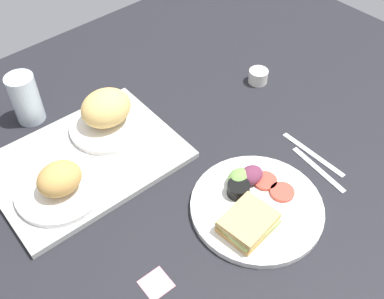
{
  "coord_description": "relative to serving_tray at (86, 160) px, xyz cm",
  "views": [
    {
      "loc": [
        -47.55,
        -52.68,
        83.41
      ],
      "look_at": [
        2.0,
        3.0,
        4.0
      ],
      "focal_mm": 42.09,
      "sensor_mm": 36.0,
      "label": 1
    }
  ],
  "objects": [
    {
      "name": "bread_plate_near",
      "position": [
        -9.77,
        -5.39,
        3.67
      ],
      "size": [
        20.31,
        20.31,
        8.35
      ],
      "color": "white",
      "rests_on": "serving_tray"
    },
    {
      "name": "knife",
      "position": [
        43.85,
        -35.69,
        -0.55
      ],
      "size": [
        1.84,
        19.03,
        0.5
      ],
      "primitive_type": "cube",
      "rotation": [
        0.0,
        0.0,
        1.55
      ],
      "color": "#B7B7BC",
      "rests_on": "ground_plane"
    },
    {
      "name": "bread_plate_far",
      "position": [
        10.68,
        5.68,
        5.2
      ],
      "size": [
        19.67,
        19.67,
        10.38
      ],
      "color": "white",
      "rests_on": "serving_tray"
    },
    {
      "name": "sticky_note",
      "position": [
        -7.39,
        -36.78,
        -0.74
      ],
      "size": [
        5.87,
        5.87,
        0.12
      ],
      "primitive_type": "cube",
      "rotation": [
        0.0,
        0.0,
        -0.05
      ],
      "color": "pink",
      "rests_on": "ground_plane"
    },
    {
      "name": "plate_with_salad",
      "position": [
        20.2,
        -37.28,
        0.85
      ],
      "size": [
        29.93,
        29.93,
        5.4
      ],
      "color": "white",
      "rests_on": "ground_plane"
    },
    {
      "name": "espresso_cup",
      "position": [
        55.17,
        -6.44,
        1.2
      ],
      "size": [
        5.6,
        5.6,
        4.0
      ],
      "primitive_type": "cylinder",
      "color": "silver",
      "rests_on": "ground_plane"
    },
    {
      "name": "drinking_glass",
      "position": [
        -2.37,
        23.6,
        6.11
      ],
      "size": [
        7.42,
        7.42,
        13.83
      ],
      "primitive_type": "cylinder",
      "color": "silver",
      "rests_on": "ground_plane"
    },
    {
      "name": "ground_plane",
      "position": [
        17.82,
        -19.95,
        -2.3
      ],
      "size": [
        190.0,
        150.0,
        3.0
      ],
      "primitive_type": "cube",
      "color": "black"
    },
    {
      "name": "serving_tray",
      "position": [
        0.0,
        0.0,
        0.0
      ],
      "size": [
        46.1,
        34.51,
        1.6
      ],
      "primitive_type": "cube",
      "rotation": [
        0.0,
        0.0,
        -0.03
      ],
      "color": "#B2B2AD",
      "rests_on": "ground_plane"
    },
    {
      "name": "fork",
      "position": [
        40.85,
        -39.69,
        -0.55
      ],
      "size": [
        3.63,
        17.04,
        0.5
      ],
      "primitive_type": "cube",
      "rotation": [
        0.0,
        0.0,
        1.44
      ],
      "color": "#B7B7BC",
      "rests_on": "ground_plane"
    }
  ]
}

